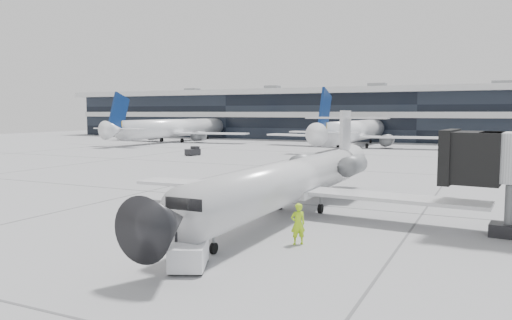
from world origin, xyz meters
The scene contains 9 objects.
ground centered at (0.00, 0.00, 0.00)m, with size 220.00×220.00×0.00m, color gray.
terminal centered at (0.00, 82.00, 5.00)m, with size 170.00×22.00×10.00m, color black.
bg_jet_left centered at (-45.00, 55.00, 0.00)m, with size 32.00×40.00×9.60m, color white, non-canonical shape.
bg_jet_center centered at (-8.00, 55.00, 0.00)m, with size 32.00×40.00×9.60m, color white, non-canonical shape.
regional_jet centered at (3.17, -3.34, 2.10)m, with size 21.33×26.51×6.14m.
ramp_worker centered at (5.76, -9.51, 0.95)m, with size 0.70×0.46×1.91m, color #B7F319.
baggage_tug centered at (3.16, -14.50, 0.63)m, with size 2.10×2.55×1.41m.
traffic_cone centered at (-0.77, 12.29, 0.27)m, with size 0.47×0.47×0.57m.
far_tug centered at (-24.08, 28.27, 0.57)m, with size 1.67×2.25×1.28m.
Camera 1 is at (13.62, -30.41, 6.00)m, focal length 35.00 mm.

